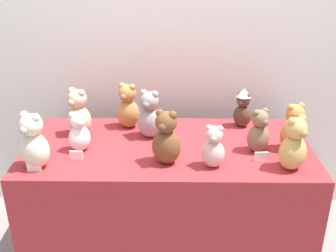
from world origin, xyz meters
The scene contains 16 objects.
wall_back centered at (0.00, 0.89, 1.30)m, with size 7.00×0.08×2.60m, color white.
display_table centered at (0.00, 0.25, 0.39)m, with size 1.61×0.77×0.77m, color maroon.
teddy_bear_cocoa centered at (0.46, 0.52, 0.90)m, with size 0.15×0.14×0.25m.
teddy_bear_snow centered at (-0.48, 0.18, 0.88)m, with size 0.16×0.15×0.24m.
teddy_bear_chestnut centered at (-0.01, 0.05, 0.91)m, with size 0.19×0.18×0.30m.
teddy_bear_sand centered at (-0.53, 0.39, 0.91)m, with size 0.19×0.18×0.29m.
teddy_bear_caramel centered at (-0.25, 0.50, 0.91)m, with size 0.18×0.17×0.28m.
teddy_bear_mocha centered at (0.49, 0.19, 0.89)m, with size 0.16×0.16×0.25m.
teddy_bear_ginger centered at (0.68, 0.21, 0.90)m, with size 0.17×0.16×0.27m.
teddy_bear_ash centered at (-0.11, 0.36, 0.91)m, with size 0.18×0.17×0.29m.
teddy_bear_cream centered at (-0.67, 0.00, 0.91)m, with size 0.19×0.18×0.30m.
teddy_bear_honey centered at (0.63, 0.00, 0.91)m, with size 0.19×0.18×0.29m.
teddy_bear_blush centered at (0.23, 0.02, 0.88)m, with size 0.13×0.12×0.23m.
name_card_front_left centered at (-0.48, 0.08, 0.80)m, with size 0.07×0.01×0.05m, color white.
name_card_front_middle centered at (-0.67, -0.05, 0.80)m, with size 0.07×0.01×0.05m, color white.
name_card_front_right centered at (0.49, 0.08, 0.80)m, with size 0.07×0.01×0.05m, color white.
Camera 1 is at (0.03, -1.79, 1.82)m, focal length 43.22 mm.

